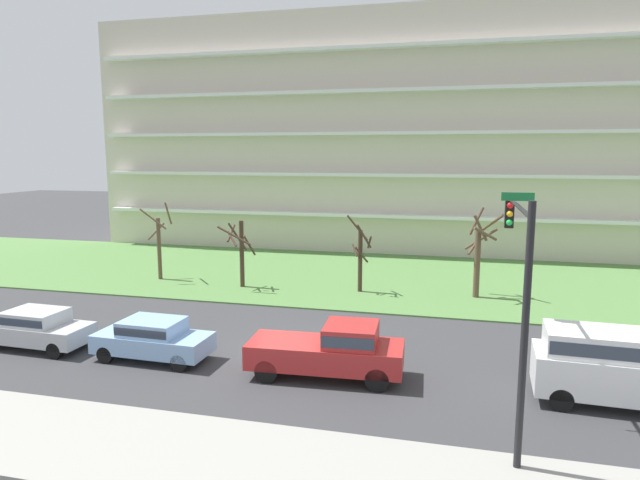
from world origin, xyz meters
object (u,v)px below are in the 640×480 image
van_white_near_right (624,363)px  tree_right (479,253)px  sedan_blue_center_left (153,337)px  pickup_red_near_left (332,349)px  sedan_silver_center_right (36,327)px  traffic_signal_mast (519,272)px  tree_center (361,256)px  tree_left (240,250)px  tree_far_left (159,243)px

van_white_near_right → tree_right: bearing=110.3°
tree_right → sedan_blue_center_left: size_ratio=1.11×
tree_right → pickup_red_near_left: 13.49m
sedan_silver_center_right → traffic_signal_mast: (17.89, -2.61, 3.74)m
tree_center → tree_left: bearing=-175.1°
van_white_near_right → traffic_signal_mast: traffic_signal_mast is taller
traffic_signal_mast → tree_center: bearing=115.1°
tree_far_left → tree_left: bearing=-7.5°
tree_right → sedan_blue_center_left: bearing=-134.7°
tree_center → sedan_silver_center_right: size_ratio=1.00×
tree_center → sedan_blue_center_left: tree_center is taller
tree_right → tree_center: bearing=-176.0°
sedan_silver_center_right → van_white_near_right: (21.38, 0.00, 0.52)m
tree_center → sedan_silver_center_right: (-11.10, -11.91, -1.25)m
tree_center → traffic_signal_mast: size_ratio=0.66×
tree_left → tree_center: tree_center is taller
pickup_red_near_left → traffic_signal_mast: size_ratio=0.82×
tree_left → van_white_near_right: (17.18, -11.32, -0.89)m
traffic_signal_mast → tree_right: bearing=91.8°
sedan_blue_center_left → sedan_silver_center_right: (-5.22, -0.00, 0.00)m
tree_left → sedan_blue_center_left: 11.45m
tree_left → sedan_blue_center_left: (1.03, -11.32, -1.42)m
tree_far_left → van_white_near_right: (22.80, -12.05, -0.93)m
tree_center → sedan_silver_center_right: bearing=-133.0°
traffic_signal_mast → tree_left: bearing=134.5°
tree_far_left → sedan_silver_center_right: tree_far_left is taller
tree_right → pickup_red_near_left: tree_right is taller
pickup_red_near_left → van_white_near_right: bearing=-3.2°
sedan_blue_center_left → sedan_silver_center_right: 5.22m
sedan_blue_center_left → van_white_near_right: bearing=1.5°
tree_center → traffic_signal_mast: traffic_signal_mast is taller
sedan_silver_center_right → van_white_near_right: van_white_near_right is taller
pickup_red_near_left → sedan_blue_center_left: pickup_red_near_left is taller
tree_far_left → tree_center: (12.52, -0.15, -0.21)m
tree_far_left → van_white_near_right: 25.80m
tree_center → pickup_red_near_left: 12.00m
tree_right → pickup_red_near_left: bearing=-113.0°
sedan_silver_center_right → traffic_signal_mast: bearing=-6.4°
pickup_red_near_left → sedan_blue_center_left: 6.97m
van_white_near_right → traffic_signal_mast: size_ratio=0.79×
tree_far_left → pickup_red_near_left: tree_far_left is taller
tree_far_left → tree_left: tree_far_left is taller
tree_far_left → tree_left: (5.61, -0.74, -0.04)m
tree_center → tree_right: size_ratio=0.90×
sedan_silver_center_right → van_white_near_right: bearing=1.9°
tree_left → pickup_red_near_left: (7.99, -11.30, -1.27)m
tree_left → tree_right: bearing=4.5°
tree_far_left → sedan_silver_center_right: bearing=-83.3°
tree_right → traffic_signal_mast: (0.46, -14.96, 2.12)m
tree_center → van_white_near_right: bearing=-49.2°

